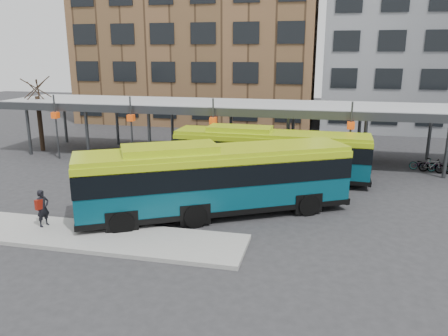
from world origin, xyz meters
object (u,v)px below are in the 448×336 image
tree (40,121)px  bus_rear (270,153)px  pedestrian (43,208)px  bus_front (215,178)px

tree → bus_rear: (19.13, -4.23, -0.72)m
bus_rear → pedestrian: 13.71m
tree → bus_rear: 19.60m
bus_front → bus_rear: bearing=46.4°
tree → pedestrian: (10.19, -14.60, -1.39)m
bus_rear → pedestrian: size_ratio=7.09×
tree → bus_rear: size_ratio=0.47×
tree → pedestrian: bearing=-55.1°
bus_rear → pedestrian: (-8.94, -10.37, -0.68)m
tree → bus_front: bearing=-32.6°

